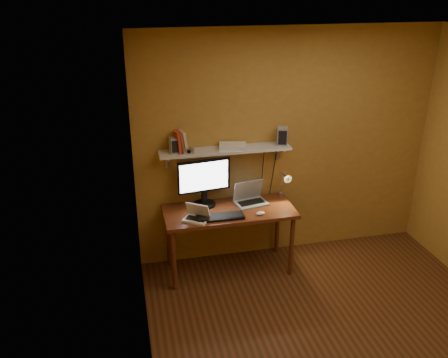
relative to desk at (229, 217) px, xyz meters
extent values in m
cube|color=#5E3018|center=(0.74, -1.28, -0.67)|extent=(3.40, 3.20, 0.02)
cube|color=silver|center=(0.74, -1.28, 1.95)|extent=(3.40, 3.20, 0.02)
cube|color=#A88133|center=(0.74, 0.33, 0.64)|extent=(3.40, 0.02, 2.60)
cube|color=#A88133|center=(-0.97, -1.28, 0.64)|extent=(0.02, 3.20, 2.60)
cube|color=#5E2816|center=(0.00, 0.00, 0.07)|extent=(1.40, 0.60, 0.04)
cylinder|color=#5E2816|center=(-0.64, -0.24, -0.31)|extent=(0.05, 0.05, 0.71)
cylinder|color=#5E2816|center=(0.64, -0.24, -0.31)|extent=(0.05, 0.05, 0.71)
cylinder|color=#5E2816|center=(-0.64, 0.24, -0.31)|extent=(0.05, 0.05, 0.71)
cylinder|color=#5E2816|center=(0.64, 0.24, -0.31)|extent=(0.05, 0.05, 0.71)
cube|color=silver|center=(0.00, 0.19, 0.70)|extent=(1.40, 0.25, 0.02)
cube|color=silver|center=(-0.62, 0.30, 0.60)|extent=(0.03, 0.03, 0.18)
cube|color=silver|center=(0.62, 0.30, 0.60)|extent=(0.03, 0.03, 0.18)
cylinder|color=black|center=(-0.24, 0.18, 0.09)|extent=(0.27, 0.27, 0.02)
cube|color=black|center=(-0.24, 0.18, 0.19)|extent=(0.06, 0.05, 0.18)
cube|color=black|center=(-0.24, 0.18, 0.43)|extent=(0.58, 0.11, 0.36)
cube|color=white|center=(-0.24, 0.16, 0.43)|extent=(0.53, 0.07, 0.31)
cube|color=gray|center=(0.27, 0.09, 0.10)|extent=(0.37, 0.29, 0.02)
cube|color=black|center=(0.27, 0.09, 0.11)|extent=(0.30, 0.18, 0.00)
cube|color=gray|center=(0.25, 0.17, 0.22)|extent=(0.34, 0.14, 0.23)
cube|color=#131F3D|center=(0.25, 0.17, 0.22)|extent=(0.30, 0.11, 0.19)
cube|color=white|center=(-0.39, -0.16, 0.10)|extent=(0.30, 0.28, 0.02)
cube|color=black|center=(-0.39, -0.16, 0.11)|extent=(0.22, 0.19, 0.00)
cube|color=white|center=(-0.36, -0.12, 0.18)|extent=(0.25, 0.20, 0.16)
cube|color=black|center=(-0.36, -0.12, 0.18)|extent=(0.21, 0.17, 0.13)
cube|color=black|center=(-0.13, -0.16, 0.10)|extent=(0.50, 0.18, 0.03)
ellipsoid|color=white|center=(0.29, -0.18, 0.10)|extent=(0.10, 0.08, 0.03)
cube|color=silver|center=(0.66, 0.24, 0.08)|extent=(0.05, 0.06, 0.08)
cylinder|color=silver|center=(0.66, 0.24, 0.23)|extent=(0.02, 0.02, 0.28)
cylinder|color=silver|center=(0.66, 0.16, 0.37)|extent=(0.01, 0.16, 0.01)
cone|color=silver|center=(0.66, 0.08, 0.37)|extent=(0.09, 0.09, 0.09)
sphere|color=#FFE0A5|center=(0.66, 0.06, 0.37)|extent=(0.04, 0.04, 0.04)
cube|color=gray|center=(-0.54, 0.19, 0.79)|extent=(0.10, 0.10, 0.16)
cube|color=gray|center=(0.62, 0.18, 0.81)|extent=(0.13, 0.13, 0.20)
cube|color=#B8351F|center=(-0.50, 0.20, 0.82)|extent=(0.07, 0.16, 0.22)
cube|color=brown|center=(-0.47, 0.20, 0.82)|extent=(0.08, 0.16, 0.23)
cube|color=beige|center=(-0.44, 0.20, 0.82)|extent=(0.09, 0.16, 0.23)
cube|color=silver|center=(-0.40, 0.13, 0.74)|extent=(0.11, 0.05, 0.06)
cylinder|color=black|center=(-0.40, 0.11, 0.74)|extent=(0.04, 0.03, 0.04)
cube|color=white|center=(0.08, 0.19, 0.73)|extent=(0.32, 0.25, 0.05)
camera|label=1|loc=(-1.05, -4.40, 2.38)|focal=38.00mm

